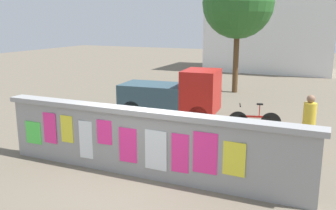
{
  "coord_description": "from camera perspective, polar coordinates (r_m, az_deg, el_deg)",
  "views": [
    {
      "loc": [
        3.77,
        -7.16,
        3.56
      ],
      "look_at": [
        -0.27,
        1.9,
        1.28
      ],
      "focal_mm": 39.5,
      "sensor_mm": 36.0,
      "label": 1
    }
  ],
  "objects": [
    {
      "name": "ground",
      "position": [
        16.03,
        9.8,
        -0.11
      ],
      "size": [
        60.0,
        60.0,
        0.0
      ],
      "primitive_type": "plane",
      "color": "#6B6051"
    },
    {
      "name": "poster_wall",
      "position": [
        8.55,
        -3.6,
        -5.79
      ],
      "size": [
        7.73,
        0.42,
        1.6
      ],
      "color": "gray",
      "rests_on": "ground"
    },
    {
      "name": "auto_rickshaw_truck",
      "position": [
        13.58,
        1.02,
        1.62
      ],
      "size": [
        3.71,
        1.79,
        1.85
      ],
      "color": "black",
      "rests_on": "ground"
    },
    {
      "name": "motorcycle",
      "position": [
        10.58,
        -1.0,
        -4.11
      ],
      "size": [
        1.88,
        0.63,
        0.87
      ],
      "color": "black",
      "rests_on": "ground"
    },
    {
      "name": "bicycle_near",
      "position": [
        9.68,
        14.74,
        -6.81
      ],
      "size": [
        1.69,
        0.45,
        0.95
      ],
      "color": "black",
      "rests_on": "ground"
    },
    {
      "name": "bicycle_far",
      "position": [
        12.37,
        13.15,
        -2.4
      ],
      "size": [
        1.66,
        0.59,
        0.95
      ],
      "color": "black",
      "rests_on": "ground"
    },
    {
      "name": "person_walking",
      "position": [
        10.72,
        20.97,
        -1.86
      ],
      "size": [
        0.39,
        0.39,
        1.62
      ],
      "color": "yellow",
      "rests_on": "ground"
    },
    {
      "name": "tree_roadside",
      "position": [
        18.77,
        10.77,
        15.21
      ],
      "size": [
        3.45,
        3.45,
        6.12
      ],
      "color": "brown",
      "rests_on": "ground"
    },
    {
      "name": "building_background",
      "position": [
        28.09,
        15.71,
        11.46
      ],
      "size": [
        8.85,
        5.6,
        6.1
      ],
      "color": "white",
      "rests_on": "ground"
    }
  ]
}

